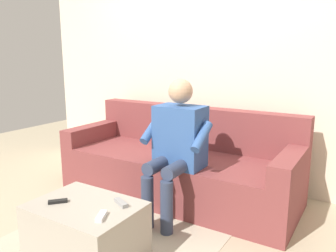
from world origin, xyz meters
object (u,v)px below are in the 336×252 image
coffee_table (86,231)px  remote_white (101,216)px  couch (180,166)px  person_solo_seated (177,141)px  remote_gray (121,203)px  remote_black (58,201)px

coffee_table → remote_white: (-0.22, 0.08, 0.21)m
couch → remote_white: bearing=99.4°
person_solo_seated → remote_gray: 0.77m
person_solo_seated → remote_white: size_ratio=9.13×
remote_black → remote_white: bearing=131.1°
couch → remote_black: couch is taller
remote_black → remote_gray: bearing=160.3°
coffee_table → remote_white: size_ratio=5.58×
coffee_table → remote_black: bearing=23.9°
remote_gray → remote_black: remote_gray is taller
coffee_table → remote_black: (0.17, 0.08, 0.21)m
couch → remote_black: (0.17, 1.34, 0.11)m
coffee_table → remote_gray: bearing=-149.0°
coffee_table → person_solo_seated: (-0.20, -0.86, 0.46)m
person_solo_seated → coffee_table: bearing=76.6°
remote_white → remote_gray: 0.21m
remote_gray → remote_black: (0.38, 0.20, -0.00)m
remote_white → remote_gray: remote_gray is taller
couch → remote_white: 1.37m
person_solo_seated → remote_gray: size_ratio=8.53×
remote_white → remote_gray: (0.02, -0.21, 0.00)m
coffee_table → remote_white: bearing=159.3°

